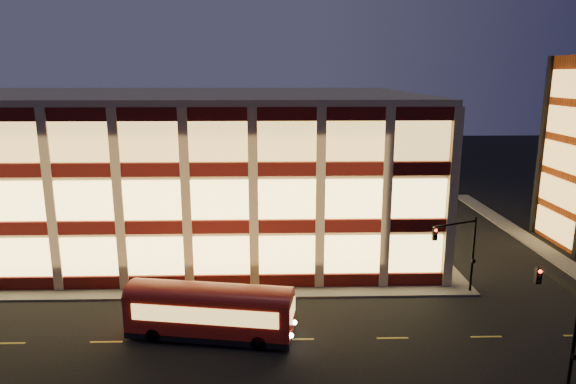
{
  "coord_description": "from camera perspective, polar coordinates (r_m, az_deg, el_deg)",
  "views": [
    {
      "loc": [
        8.57,
        -35.34,
        16.4
      ],
      "look_at": [
        9.74,
        8.0,
        6.29
      ],
      "focal_mm": 32.0,
      "sensor_mm": 36.0,
      "label": 1
    }
  ],
  "objects": [
    {
      "name": "ground",
      "position": [
        39.89,
        -14.11,
        -11.58
      ],
      "size": [
        200.0,
        200.0,
        0.0
      ],
      "primitive_type": "plane",
      "color": "black",
      "rests_on": "ground"
    },
    {
      "name": "sidewalk_office_south",
      "position": [
        41.48,
        -17.93,
        -10.73
      ],
      "size": [
        54.0,
        2.0,
        0.15
      ],
      "primitive_type": "cube",
      "color": "#514F4C",
      "rests_on": "ground"
    },
    {
      "name": "sidewalk_office_east",
      "position": [
        56.69,
        13.3,
        -3.98
      ],
      "size": [
        2.0,
        30.0,
        0.15
      ],
      "primitive_type": "cube",
      "color": "#514F4C",
      "rests_on": "ground"
    },
    {
      "name": "sidewalk_tower_west",
      "position": [
        60.43,
        23.45,
        -3.66
      ],
      "size": [
        2.0,
        30.0,
        0.15
      ],
      "primitive_type": "cube",
      "color": "#514F4C",
      "rests_on": "ground"
    },
    {
      "name": "office_building",
      "position": [
        54.28,
        -13.76,
        3.04
      ],
      "size": [
        50.45,
        30.45,
        14.5
      ],
      "color": "tan",
      "rests_on": "ground"
    },
    {
      "name": "traffic_signal_far",
      "position": [
        40.03,
        18.54,
        -5.46
      ],
      "size": [
        3.79,
        1.87,
        6.0
      ],
      "color": "black",
      "rests_on": "ground"
    },
    {
      "name": "traffic_signal_near",
      "position": [
        31.05,
        27.99,
        -11.79
      ],
      "size": [
        0.32,
        4.45,
        6.0
      ],
      "color": "black",
      "rests_on": "ground"
    },
    {
      "name": "trolley_bus",
      "position": [
        33.4,
        -8.66,
        -12.67
      ],
      "size": [
        10.71,
        4.29,
        3.53
      ],
      "rotation": [
        0.0,
        0.0,
        -0.17
      ],
      "color": "#9D1108",
      "rests_on": "ground"
    }
  ]
}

